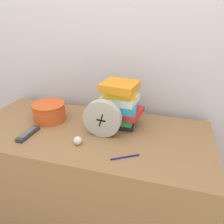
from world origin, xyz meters
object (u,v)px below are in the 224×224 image
at_px(book_stack, 120,105).
at_px(crumpled_paper_ball, 78,141).
at_px(desk_clock, 102,119).
at_px(tv_remote, 28,134).
at_px(basket, 49,111).
at_px(pen, 125,157).

height_order(book_stack, crumpled_paper_ball, book_stack).
relative_size(book_stack, crumpled_paper_ball, 6.07).
bearing_deg(book_stack, desk_clock, -113.50).
bearing_deg(desk_clock, tv_remote, -164.01).
distance_m(basket, pen, 0.60).
distance_m(tv_remote, pen, 0.57).
relative_size(tv_remote, pen, 1.29).
bearing_deg(crumpled_paper_ball, book_stack, 58.64).
bearing_deg(basket, pen, -24.79).
relative_size(basket, crumpled_paper_ball, 4.68).
xyz_separation_m(desk_clock, pen, (0.17, -0.16, -0.10)).
bearing_deg(crumpled_paper_ball, pen, -9.58).
bearing_deg(basket, book_stack, 7.00).
bearing_deg(basket, desk_clock, -13.27).
relative_size(desk_clock, book_stack, 0.78).
distance_m(book_stack, crumpled_paper_ball, 0.33).
relative_size(book_stack, tv_remote, 1.64).
relative_size(tv_remote, crumpled_paper_ball, 3.70).
height_order(tv_remote, crumpled_paper_ball, crumpled_paper_ball).
bearing_deg(book_stack, basket, -173.00).
bearing_deg(basket, tv_remote, -95.14).
bearing_deg(book_stack, pen, -71.49).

